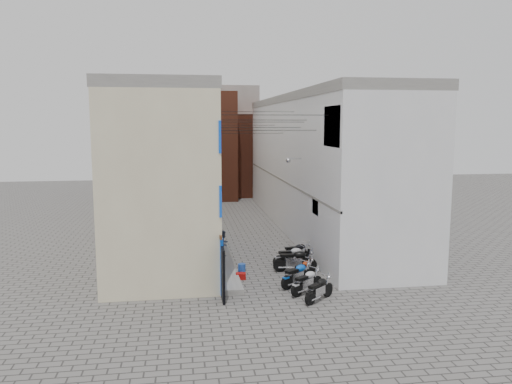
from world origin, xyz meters
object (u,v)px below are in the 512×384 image
motorcycle_b (307,280)px  motorcycle_c (297,273)px  motorcycle_d (304,268)px  red_crate (241,276)px  motorcycle_a (319,288)px  water_jug_near (242,270)px  person_b (223,244)px  motorcycle_g (297,251)px  motorcycle_f (292,255)px  water_jug_far (242,270)px  person_a (219,248)px  motorcycle_e (295,259)px

motorcycle_b → motorcycle_c: (-0.19, 0.96, 0.02)m
motorcycle_d → red_crate: size_ratio=3.71×
motorcycle_a → motorcycle_b: motorcycle_b is taller
motorcycle_d → water_jug_near: size_ratio=3.03×
motorcycle_c → person_b: 5.30m
motorcycle_g → motorcycle_f: bearing=-36.3°
motorcycle_f → water_jug_far: (-2.66, -1.01, -0.34)m
person_a → person_b: size_ratio=1.19×
motorcycle_a → water_jug_far: 4.72m
motorcycle_a → motorcycle_e: motorcycle_e is taller
person_a → motorcycle_d: bearing=-116.1°
water_jug_far → red_crate: bearing=-101.2°
motorcycle_f → motorcycle_b: bearing=-11.9°
water_jug_near → water_jug_far: (0.00, 0.04, -0.04)m
motorcycle_b → motorcycle_a: bearing=-21.0°
motorcycle_c → water_jug_far: motorcycle_c is taller
person_a → water_jug_near: size_ratio=2.98×
motorcycle_b → red_crate: bearing=-168.5°
motorcycle_a → person_b: size_ratio=1.32×
red_crate → motorcycle_c: bearing=-29.8°
motorcycle_d → red_crate: 2.95m
motorcycle_a → person_a: bearing=176.3°
person_b → red_crate: bearing=-130.9°
person_a → red_crate: size_ratio=3.65×
motorcycle_d → water_jug_far: motorcycle_d is taller
person_b → red_crate: person_b is taller
motorcycle_b → water_jug_near: 3.77m
water_jug_near → motorcycle_e: bearing=4.6°
motorcycle_d → person_b: (-3.44, 3.42, 0.46)m
motorcycle_a → motorcycle_d: motorcycle_a is taller
motorcycle_d → motorcycle_g: size_ratio=0.91×
motorcycle_e → person_a: (-3.61, 0.93, 0.47)m
motorcycle_g → motorcycle_d: bearing=-17.6°
water_jug_far → person_a: bearing=132.1°
motorcycle_d → red_crate: (-2.91, 0.35, -0.35)m
motorcycle_f → red_crate: 3.24m
motorcycle_g → water_jug_near: (-3.15, -2.07, -0.26)m
water_jug_near → red_crate: bearing=-101.4°
water_jug_near → water_jug_far: water_jug_near is taller
motorcycle_b → motorcycle_d: bearing=133.3°
motorcycle_d → person_b: bearing=-175.8°
motorcycle_b → motorcycle_f: (0.23, 3.92, 0.03)m
motorcycle_d → motorcycle_g: (0.36, 2.99, 0.05)m
motorcycle_b → person_a: person_a is taller
motorcycle_b → motorcycle_d: motorcycle_b is taller
person_a → water_jug_far: (1.00, -1.10, -0.84)m
motorcycle_g → water_jug_far: 3.76m
water_jug_far → red_crate: (-0.12, -0.60, -0.10)m
motorcycle_g → person_a: (-4.14, -0.93, 0.54)m
motorcycle_b → motorcycle_c: size_ratio=0.97×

